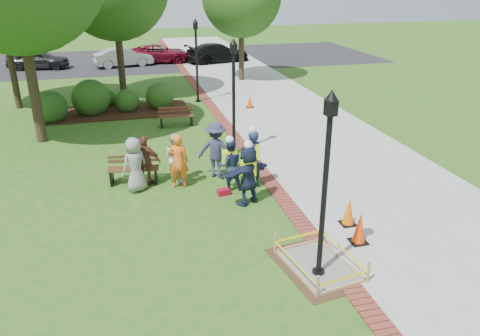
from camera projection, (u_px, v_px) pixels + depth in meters
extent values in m
plane|color=#285116|center=(233.00, 219.00, 13.03)|extent=(100.00, 100.00, 0.00)
cube|color=#9E9E99|center=(283.00, 112.00, 23.12)|extent=(6.00, 60.00, 0.02)
cube|color=maroon|center=(219.00, 116.00, 22.37)|extent=(0.50, 60.00, 0.03)
cube|color=#381E0F|center=(116.00, 112.00, 23.05)|extent=(7.00, 3.00, 0.05)
cube|color=black|center=(152.00, 59.00, 37.15)|extent=(36.00, 12.00, 0.01)
cube|color=#47331E|center=(319.00, 266.00, 10.91)|extent=(2.04, 2.54, 0.01)
cube|color=gray|center=(319.00, 266.00, 10.90)|extent=(1.47, 1.97, 0.04)
cube|color=tan|center=(319.00, 265.00, 10.89)|extent=(1.61, 2.11, 0.08)
cube|color=tan|center=(319.00, 257.00, 10.80)|extent=(1.64, 2.14, 0.55)
cube|color=yellow|center=(319.00, 256.00, 10.79)|extent=(1.59, 2.08, 0.06)
cube|color=#50301B|center=(133.00, 169.00, 15.09)|extent=(1.68, 0.68, 0.04)
cube|color=#50301B|center=(133.00, 158.00, 15.24)|extent=(1.62, 0.25, 0.26)
cube|color=black|center=(134.00, 176.00, 15.19)|extent=(1.53, 0.72, 0.48)
cube|color=brown|center=(176.00, 116.00, 20.78)|extent=(1.56, 0.51, 0.04)
cube|color=brown|center=(175.00, 109.00, 20.91)|extent=(1.55, 0.10, 0.25)
cube|color=black|center=(177.00, 121.00, 20.87)|extent=(1.42, 0.57, 0.45)
cube|color=black|center=(358.00, 242.00, 11.86)|extent=(0.42, 0.42, 0.06)
cone|color=#E73B07|center=(360.00, 227.00, 11.70)|extent=(0.33, 0.33, 0.78)
cube|color=black|center=(348.00, 224.00, 12.72)|extent=(0.40, 0.40, 0.05)
cone|color=#F35F07|center=(349.00, 211.00, 12.56)|extent=(0.32, 0.32, 0.74)
cube|color=black|center=(250.00, 107.00, 23.80)|extent=(0.35, 0.35, 0.05)
cone|color=#FE4808|center=(250.00, 101.00, 23.66)|extent=(0.28, 0.28, 0.65)
cube|color=maroon|center=(224.00, 192.00, 14.41)|extent=(0.41, 0.27, 0.19)
cylinder|color=black|center=(324.00, 199.00, 9.91)|extent=(0.12, 0.12, 3.80)
cube|color=black|center=(331.00, 107.00, 9.14)|extent=(0.22, 0.22, 0.32)
cone|color=black|center=(332.00, 95.00, 9.05)|extent=(0.28, 0.28, 0.22)
cylinder|color=black|center=(318.00, 272.00, 10.62)|extent=(0.28, 0.28, 0.10)
cylinder|color=black|center=(234.00, 105.00, 17.06)|extent=(0.12, 0.12, 3.80)
cube|color=black|center=(233.00, 49.00, 16.29)|extent=(0.22, 0.22, 0.32)
cone|color=black|center=(233.00, 41.00, 16.19)|extent=(0.28, 0.28, 0.22)
cylinder|color=black|center=(234.00, 152.00, 17.77)|extent=(0.28, 0.28, 0.10)
cylinder|color=black|center=(197.00, 66.00, 24.21)|extent=(0.12, 0.12, 3.80)
cube|color=black|center=(195.00, 26.00, 23.44)|extent=(0.22, 0.22, 0.32)
cone|color=black|center=(195.00, 21.00, 23.34)|extent=(0.28, 0.28, 0.22)
cylinder|color=black|center=(198.00, 101.00, 24.92)|extent=(0.28, 0.28, 0.10)
cylinder|color=#3D2D1E|center=(31.00, 73.00, 17.99)|extent=(0.40, 0.40, 5.59)
cylinder|color=#3D2D1E|center=(120.00, 53.00, 24.88)|extent=(0.37, 0.37, 4.83)
cylinder|color=#3D2D1E|center=(241.00, 47.00, 29.22)|extent=(0.33, 0.33, 4.15)
cylinder|color=#3D2D1E|center=(11.00, 62.00, 22.89)|extent=(0.31, 0.31, 4.64)
sphere|color=#224914|center=(52.00, 121.00, 21.68)|extent=(1.53, 1.53, 1.53)
sphere|color=#224914|center=(93.00, 114.00, 22.80)|extent=(1.81, 1.81, 1.81)
sphere|color=#224914|center=(128.00, 111.00, 23.24)|extent=(1.18, 1.18, 1.18)
sphere|color=#224914|center=(161.00, 108.00, 23.76)|extent=(1.40, 1.40, 1.40)
sphere|color=#224914|center=(108.00, 106.00, 24.15)|extent=(0.90, 0.90, 0.90)
imported|color=gray|center=(135.00, 165.00, 14.41)|extent=(0.66, 0.59, 1.74)
imported|color=orange|center=(178.00, 161.00, 14.67)|extent=(0.61, 0.45, 1.76)
imported|color=silver|center=(176.00, 158.00, 15.14)|extent=(0.58, 0.61, 1.62)
imported|color=brown|center=(146.00, 161.00, 14.83)|extent=(0.61, 0.51, 1.64)
imported|color=#2E2C4D|center=(216.00, 150.00, 15.43)|extent=(0.70, 0.58, 1.88)
imported|color=#1A2545|center=(248.00, 175.00, 13.59)|extent=(0.68, 0.57, 1.81)
cube|color=#E4FF15|center=(248.00, 167.00, 13.49)|extent=(0.42, 0.26, 0.52)
sphere|color=white|center=(248.00, 145.00, 13.23)|extent=(0.25, 0.25, 0.25)
imported|color=#18183F|center=(252.00, 160.00, 14.61)|extent=(0.69, 0.55, 1.89)
cube|color=#E4FF15|center=(252.00, 152.00, 14.51)|extent=(0.42, 0.26, 0.52)
sphere|color=white|center=(252.00, 130.00, 14.24)|extent=(0.25, 0.25, 0.25)
imported|color=#181A3F|center=(230.00, 165.00, 14.51)|extent=(0.54, 0.37, 1.64)
cube|color=#E4FF15|center=(230.00, 158.00, 14.42)|extent=(0.42, 0.26, 0.52)
sphere|color=white|center=(230.00, 140.00, 14.18)|extent=(0.25, 0.25, 0.25)
imported|color=black|center=(40.00, 69.00, 33.47)|extent=(2.73, 4.99, 1.55)
imported|color=#A3A3A8|center=(124.00, 67.00, 34.37)|extent=(2.80, 4.86, 1.49)
imported|color=maroon|center=(160.00, 62.00, 35.94)|extent=(2.44, 4.66, 1.46)
imported|color=black|center=(218.00, 62.00, 36.09)|extent=(3.04, 5.08, 1.55)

